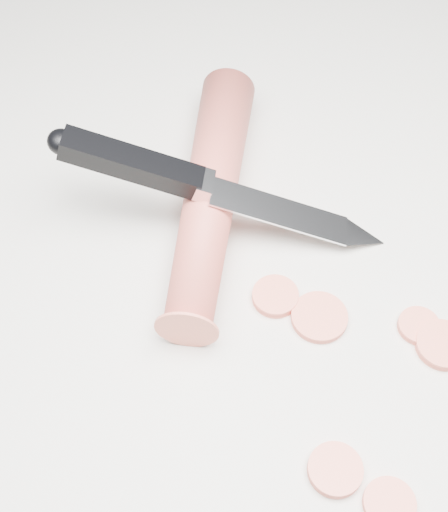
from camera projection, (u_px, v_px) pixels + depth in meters
ground at (294, 324)px, 0.49m from camera, size 2.40×2.40×0.00m
carrot at (210, 194)px, 0.53m from camera, size 0.18×0.20×0.04m
carrot_slice_0 at (275, 296)px, 0.50m from camera, size 0.03×0.03×0.01m
carrot_slice_1 at (443, 345)px, 0.48m from camera, size 0.04×0.04×0.01m
carrot_slice_2 at (319, 317)px, 0.49m from camera, size 0.04×0.04×0.01m
carrot_slice_3 at (419, 326)px, 0.49m from camera, size 0.03×0.03×0.01m
carrot_slice_4 at (389, 504)px, 0.42m from camera, size 0.03×0.03×0.01m
carrot_slice_5 at (335, 470)px, 0.43m from camera, size 0.03×0.03×0.01m
kitchen_knife at (223, 188)px, 0.50m from camera, size 0.21×0.18×0.09m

